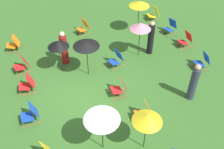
% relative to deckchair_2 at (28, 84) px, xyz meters
% --- Properties ---
extents(ground_plane, '(40.00, 40.00, 0.00)m').
position_rel_deckchair_2_xyz_m(ground_plane, '(1.06, 2.16, -0.37)').
color(ground_plane, '#386B28').
extents(deckchair_2, '(0.61, 0.83, 0.83)m').
position_rel_deckchair_2_xyz_m(deckchair_2, '(0.00, 0.00, 0.00)').
color(deckchair_2, olive).
rests_on(deckchair_2, ground).
extents(deckchair_3, '(0.55, 0.81, 0.83)m').
position_rel_deckchair_2_xyz_m(deckchair_3, '(1.79, 3.37, 0.00)').
color(deckchair_3, olive).
rests_on(deckchair_3, ground).
extents(deckchair_4, '(0.57, 0.81, 0.83)m').
position_rel_deckchair_2_xyz_m(deckchair_4, '(-2.93, 7.93, 0.00)').
color(deckchair_4, olive).
rests_on(deckchair_4, ground).
extents(deckchair_6, '(0.65, 0.86, 0.83)m').
position_rel_deckchair_2_xyz_m(deckchair_6, '(-3.27, 3.65, 0.00)').
color(deckchair_6, olive).
rests_on(deckchair_6, ground).
extents(deckchair_7, '(0.65, 0.85, 0.83)m').
position_rel_deckchair_2_xyz_m(deckchair_7, '(-1.30, 7.98, 0.00)').
color(deckchair_7, olive).
rests_on(deckchair_7, ground).
extents(deckchair_8, '(0.58, 0.82, 0.83)m').
position_rel_deckchair_2_xyz_m(deckchair_8, '(-1.42, 0.02, 0.00)').
color(deckchair_8, olive).
rests_on(deckchair_8, ground).
extents(deckchair_9, '(0.49, 0.77, 0.83)m').
position_rel_deckchair_2_xyz_m(deckchair_9, '(0.09, 7.95, 0.00)').
color(deckchair_9, olive).
rests_on(deckchair_9, ground).
extents(deckchair_10, '(0.63, 0.84, 0.83)m').
position_rel_deckchair_2_xyz_m(deckchair_10, '(0.03, 4.06, 0.00)').
color(deckchair_10, olive).
rests_on(deckchair_10, ground).
extents(deckchair_11, '(0.68, 0.87, 0.83)m').
position_rel_deckchair_2_xyz_m(deckchair_11, '(-3.25, -0.05, 0.00)').
color(deckchair_11, olive).
rests_on(deckchair_11, ground).
extents(deckchair_12, '(0.60, 0.83, 0.83)m').
position_rel_deckchair_2_xyz_m(deckchair_12, '(3.37, 3.63, 0.00)').
color(deckchair_12, olive).
rests_on(deckchair_12, ground).
extents(deckchair_13, '(0.60, 0.83, 0.83)m').
position_rel_deckchair_2_xyz_m(deckchair_13, '(1.85, 7.58, 0.00)').
color(deckchair_13, olive).
rests_on(deckchair_13, ground).
extents(deckchair_15, '(0.49, 0.77, 0.83)m').
position_rel_deckchair_2_xyz_m(deckchair_15, '(1.65, -0.22, 0.00)').
color(deckchair_15, olive).
rests_on(deckchair_15, ground).
extents(umbrella_0, '(0.93, 0.93, 1.65)m').
position_rel_deckchair_2_xyz_m(umbrella_0, '(-0.65, 1.64, 1.13)').
color(umbrella_0, black).
rests_on(umbrella_0, ground).
extents(umbrella_1, '(1.07, 1.07, 1.81)m').
position_rel_deckchair_2_xyz_m(umbrella_1, '(-2.12, 6.39, 1.32)').
color(umbrella_1, black).
rests_on(umbrella_1, ground).
extents(umbrella_2, '(1.16, 1.16, 1.71)m').
position_rel_deckchair_2_xyz_m(umbrella_2, '(3.84, 1.73, 1.23)').
color(umbrella_2, black).
rests_on(umbrella_2, ground).
extents(umbrella_3, '(0.99, 0.99, 1.80)m').
position_rel_deckchair_2_xyz_m(umbrella_3, '(-0.23, 5.38, 1.28)').
color(umbrella_3, black).
rests_on(umbrella_3, ground).
extents(umbrella_4, '(1.12, 1.12, 1.76)m').
position_rel_deckchair_2_xyz_m(umbrella_4, '(0.07, 2.64, 1.28)').
color(umbrella_4, black).
rests_on(umbrella_4, ground).
extents(umbrella_5, '(0.96, 0.96, 1.68)m').
position_rel_deckchair_2_xyz_m(umbrella_5, '(4.41, 3.00, 1.16)').
color(umbrella_5, black).
rests_on(umbrella_5, ground).
extents(person_0, '(0.37, 0.37, 1.75)m').
position_rel_deckchair_2_xyz_m(person_0, '(-0.18, 5.99, 0.46)').
color(person_0, black).
rests_on(person_0, ground).
extents(person_1, '(0.38, 0.38, 1.73)m').
position_rel_deckchair_2_xyz_m(person_1, '(3.19, 5.89, 0.45)').
color(person_1, '#333847').
rests_on(person_1, ground).
extents(person_2, '(0.48, 0.48, 1.69)m').
position_rel_deckchair_2_xyz_m(person_2, '(-1.19, 1.98, 0.42)').
color(person_2, maroon).
rests_on(person_2, ground).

